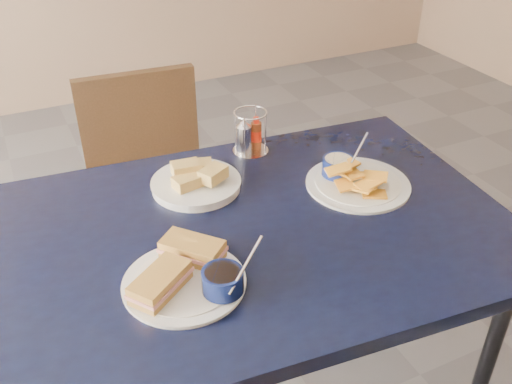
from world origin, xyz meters
name	(u,v)px	position (x,y,z in m)	size (l,w,h in m)	color
dining_table	(252,245)	(0.16, -0.20, 0.69)	(1.37, 0.98, 0.75)	black
chair_far	(149,182)	(0.08, 0.50, 0.51)	(0.45, 0.43, 0.89)	#321F10
sandwich_plate	(188,274)	(-0.05, -0.33, 0.77)	(0.30, 0.28, 0.12)	white
plantain_plate	(352,178)	(0.50, -0.14, 0.77)	(0.29, 0.29, 0.12)	white
bread_basket	(196,181)	(0.10, 0.03, 0.77)	(0.24, 0.24, 0.07)	white
condiment_caddy	(249,135)	(0.32, 0.15, 0.81)	(0.11, 0.11, 0.14)	silver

